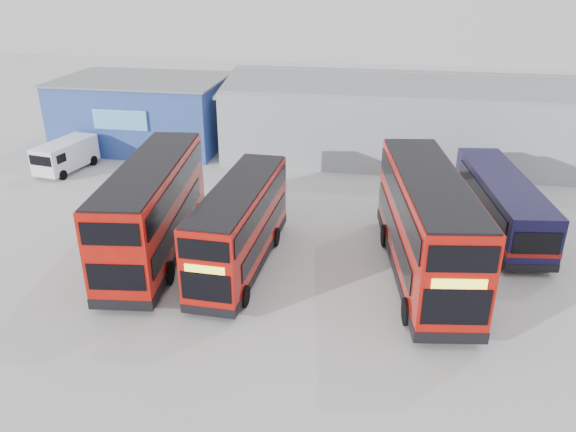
{
  "coord_description": "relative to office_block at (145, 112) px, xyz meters",
  "views": [
    {
      "loc": [
        4.23,
        -21.78,
        12.91
      ],
      "look_at": [
        0.03,
        1.85,
        2.1
      ],
      "focal_mm": 35.0,
      "sensor_mm": 36.0,
      "label": 1
    }
  ],
  "objects": [
    {
      "name": "ground_plane",
      "position": [
        14.0,
        -17.99,
        -2.58
      ],
      "size": [
        120.0,
        120.0,
        0.0
      ],
      "primitive_type": "plane",
      "color": "#A5A6A0",
      "rests_on": "ground"
    },
    {
      "name": "office_block",
      "position": [
        0.0,
        0.0,
        0.0
      ],
      "size": [
        12.3,
        8.32,
        5.12
      ],
      "color": "navy",
      "rests_on": "ground"
    },
    {
      "name": "double_decker_right",
      "position": [
        20.3,
        -16.86,
        -0.21
      ],
      "size": [
        4.32,
        11.49,
        4.76
      ],
      "rotation": [
        0.0,
        0.0,
        0.15
      ],
      "color": "#A71009",
      "rests_on": "ground"
    },
    {
      "name": "maintenance_shed",
      "position": [
        22.0,
        2.01,
        0.02
      ],
      "size": [
        30.5,
        12.0,
        5.89
      ],
      "color": "#91979F",
      "rests_on": "ground"
    },
    {
      "name": "single_decker_blue",
      "position": [
        24.47,
        -11.17,
        -1.17
      ],
      "size": [
        3.73,
        10.7,
        2.84
      ],
      "rotation": [
        0.0,
        0.0,
        3.27
      ],
      "color": "#0C0D35",
      "rests_on": "ground"
    },
    {
      "name": "double_decker_centre",
      "position": [
        12.06,
        -17.5,
        -0.6
      ],
      "size": [
        2.64,
        9.47,
        3.97
      ],
      "rotation": [
        0.0,
        0.0,
        -0.04
      ],
      "color": "#A71009",
      "rests_on": "ground"
    },
    {
      "name": "double_decker_left",
      "position": [
        7.75,
        -17.08,
        -0.29
      ],
      "size": [
        3.88,
        11.09,
        4.6
      ],
      "rotation": [
        0.0,
        0.0,
        3.26
      ],
      "color": "#A71009",
      "rests_on": "ground"
    },
    {
      "name": "panel_van",
      "position": [
        -2.92,
        -6.75,
        -1.44
      ],
      "size": [
        2.62,
        4.92,
        2.04
      ],
      "rotation": [
        0.0,
        0.0,
        -0.17
      ],
      "color": "white",
      "rests_on": "ground"
    }
  ]
}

